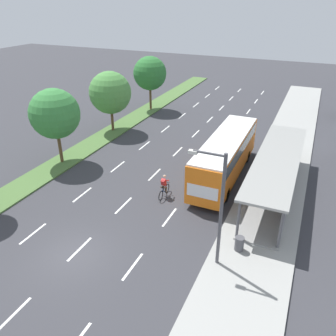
{
  "coord_description": "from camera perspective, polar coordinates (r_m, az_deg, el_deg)",
  "views": [
    {
      "loc": [
        10.84,
        -11.3,
        13.11
      ],
      "look_at": [
        1.48,
        9.88,
        1.2
      ],
      "focal_mm": 36.18,
      "sensor_mm": 36.0,
      "label": 1
    }
  ],
  "objects": [
    {
      "name": "ground_plane",
      "position": [
        20.42,
        -15.64,
        -13.96
      ],
      "size": [
        140.0,
        140.0,
        0.0
      ],
      "primitive_type": "plane",
      "color": "#38383D"
    },
    {
      "name": "median_strip",
      "position": [
        38.93,
        -7.21,
        7.42
      ],
      "size": [
        2.6,
        52.0,
        0.12
      ],
      "primitive_type": "cube",
      "color": "#4C7038",
      "rests_on": "ground"
    },
    {
      "name": "sidewalk_right",
      "position": [
        33.94,
        19.3,
        3.04
      ],
      "size": [
        4.5,
        52.0,
        0.15
      ],
      "primitive_type": "cube",
      "color": "#9E9E99",
      "rests_on": "ground"
    },
    {
      "name": "lane_divider_left",
      "position": [
        35.11,
        -2.11,
        5.29
      ],
      "size": [
        0.14,
        46.9,
        0.01
      ],
      "color": "white",
      "rests_on": "ground"
    },
    {
      "name": "lane_divider_center",
      "position": [
        33.83,
        3.26,
        4.39
      ],
      "size": [
        0.14,
        46.9,
        0.01
      ],
      "color": "white",
      "rests_on": "ground"
    },
    {
      "name": "lane_divider_right",
      "position": [
        32.88,
        8.97,
        3.38
      ],
      "size": [
        0.14,
        46.9,
        0.01
      ],
      "color": "white",
      "rests_on": "ground"
    },
    {
      "name": "bus_shelter",
      "position": [
        25.22,
        18.3,
        -0.74
      ],
      "size": [
        2.9,
        13.26,
        2.86
      ],
      "color": "gray",
      "rests_on": "sidewalk_right"
    },
    {
      "name": "bus",
      "position": [
        26.8,
        9.68,
        2.48
      ],
      "size": [
        2.54,
        11.29,
        3.37
      ],
      "color": "orange",
      "rests_on": "ground"
    },
    {
      "name": "cyclist",
      "position": [
        24.33,
        -0.69,
        -3.19
      ],
      "size": [
        0.46,
        1.82,
        1.71
      ],
      "color": "black",
      "rests_on": "ground"
    },
    {
      "name": "median_tree_second",
      "position": [
        29.41,
        -18.54,
        8.64
      ],
      "size": [
        4.12,
        4.12,
        6.38
      ],
      "color": "brown",
      "rests_on": "median_strip"
    },
    {
      "name": "median_tree_third",
      "position": [
        35.89,
        -9.72,
        12.39
      ],
      "size": [
        4.31,
        4.31,
        6.19
      ],
      "color": "brown",
      "rests_on": "median_strip"
    },
    {
      "name": "median_tree_fourth",
      "position": [
        42.72,
        -3.07,
        15.63
      ],
      "size": [
        4.04,
        4.04,
        6.46
      ],
      "color": "brown",
      "rests_on": "median_strip"
    },
    {
      "name": "streetlight",
      "position": [
        17.01,
        8.46,
        -5.92
      ],
      "size": [
        1.91,
        0.24,
        6.5
      ],
      "color": "#4C4C51",
      "rests_on": "sidewalk_right"
    },
    {
      "name": "trash_bin",
      "position": [
        19.97,
        11.93,
        -12.36
      ],
      "size": [
        0.52,
        0.52,
        0.85
      ],
      "primitive_type": "cylinder",
      "color": "#4C4C51",
      "rests_on": "sidewalk_right"
    }
  ]
}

